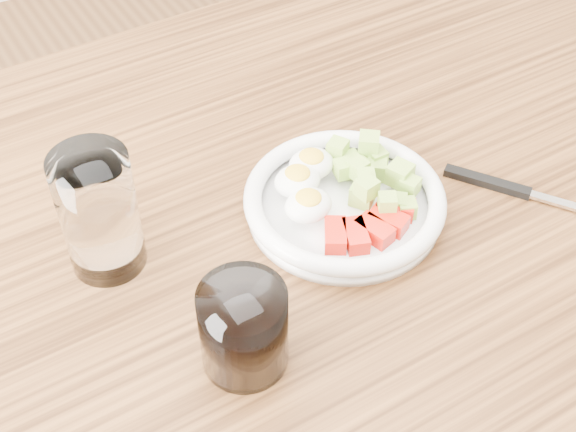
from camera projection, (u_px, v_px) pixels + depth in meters
name	position (u px, v px, depth m)	size (l,w,h in m)	color
dining_table	(300.00, 301.00, 0.88)	(1.50, 0.90, 0.77)	brown
bowl	(343.00, 199.00, 0.83)	(0.21, 0.21, 0.05)	white
fork	(512.00, 189.00, 0.86)	(0.12, 0.17, 0.01)	black
water_glass	(99.00, 213.00, 0.75)	(0.07, 0.07, 0.13)	white
coffee_glass	(244.00, 329.00, 0.68)	(0.08, 0.08, 0.09)	white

